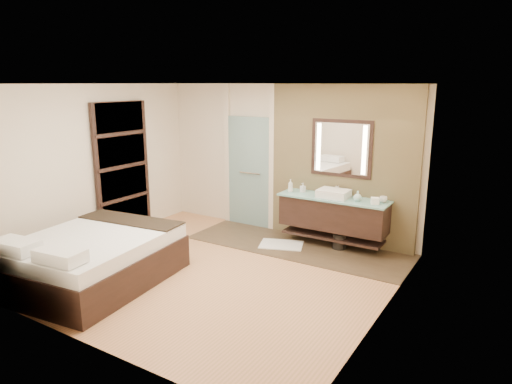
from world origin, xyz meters
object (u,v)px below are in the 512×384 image
Objects in this scene: mirror_unit at (341,148)px; waste_bin at (339,241)px; bed at (93,259)px; vanity at (333,214)px.

waste_bin is at bearing -63.07° from mirror_unit.
mirror_unit reaches higher than bed.
vanity is at bearing 47.00° from bed.
mirror_unit is at bearing 49.02° from bed.
vanity reaches higher than waste_bin.
bed is (-2.28, -3.31, -1.31)m from mirror_unit.
waste_bin is (0.16, -0.07, -0.44)m from vanity.
mirror_unit is at bearing 90.00° from vanity.
mirror_unit is 4.23m from bed.
vanity is at bearing -90.00° from mirror_unit.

